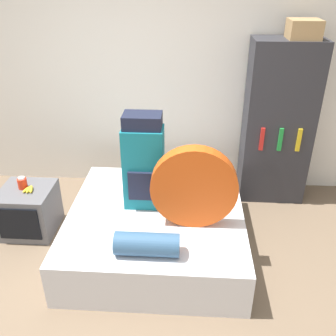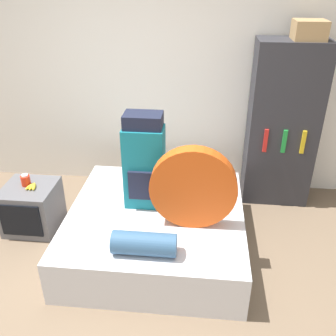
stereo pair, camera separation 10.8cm
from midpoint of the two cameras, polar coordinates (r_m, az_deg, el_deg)
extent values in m
plane|color=brown|center=(3.19, -6.47, -20.02)|extent=(16.00, 16.00, 0.00)
cube|color=white|center=(4.25, -1.83, 13.68)|extent=(8.00, 0.05, 2.60)
cube|color=silver|center=(3.56, -0.89, -9.25)|extent=(1.58, 1.60, 0.41)
cube|color=#14707F|center=(3.36, -2.69, 0.12)|extent=(0.36, 0.24, 0.76)
cube|color=#191E33|center=(3.18, -2.84, 7.24)|extent=(0.33, 0.22, 0.12)
cube|color=#191E33|center=(3.30, -2.98, -2.73)|extent=(0.25, 0.03, 0.27)
cylinder|color=#D14C14|center=(3.09, 4.88, -3.05)|extent=(0.72, 0.13, 0.72)
cylinder|color=#33567A|center=(2.93, -2.57, -11.46)|extent=(0.50, 0.18, 0.18)
cube|color=#5B5B60|center=(4.03, -19.28, -5.61)|extent=(0.50, 0.50, 0.47)
cube|color=black|center=(3.83, -20.79, -7.55)|extent=(0.40, 0.02, 0.34)
cylinder|color=red|center=(3.92, -20.13, -1.82)|extent=(0.09, 0.09, 0.10)
cylinder|color=white|center=(3.89, -20.28, -1.06)|extent=(0.06, 0.06, 0.02)
ellipsoid|color=yellow|center=(3.88, -19.51, -2.65)|extent=(0.07, 0.14, 0.03)
ellipsoid|color=yellow|center=(3.87, -19.26, -2.66)|extent=(0.03, 0.13, 0.03)
ellipsoid|color=yellow|center=(3.86, -19.01, -2.68)|extent=(0.07, 0.14, 0.03)
cube|color=#2D2D33|center=(4.21, 17.71, 6.19)|extent=(0.71, 0.40, 1.77)
cube|color=red|center=(4.01, 15.39, 4.03)|extent=(0.04, 0.02, 0.25)
cube|color=#1E8E38|center=(4.05, 18.03, 3.86)|extent=(0.04, 0.02, 0.25)
cube|color=gold|center=(4.09, 20.62, 3.69)|extent=(0.04, 0.02, 0.25)
cube|color=#A88456|center=(3.96, 21.52, 18.99)|extent=(0.29, 0.28, 0.18)
camera|label=1|loc=(0.05, -89.03, 0.53)|focal=40.00mm
camera|label=2|loc=(0.05, 90.97, -0.53)|focal=40.00mm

